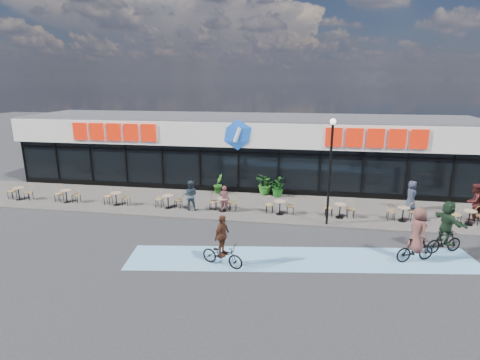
% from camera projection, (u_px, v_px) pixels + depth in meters
% --- Properties ---
extents(ground, '(120.00, 120.00, 0.00)m').
position_uv_depth(ground, '(213.00, 238.00, 17.20)').
color(ground, '#28282B').
rests_on(ground, ground).
extents(sidewalk, '(44.00, 5.00, 0.10)m').
position_uv_depth(sidewalk, '(231.00, 205.00, 21.48)').
color(sidewalk, '#5B5651').
rests_on(sidewalk, ground).
extents(bike_lane, '(14.17, 4.13, 0.01)m').
position_uv_depth(bike_lane, '(301.00, 259.00, 15.15)').
color(bike_lane, '#6EA6D0').
rests_on(bike_lane, ground).
extents(building, '(30.60, 6.57, 4.75)m').
position_uv_depth(building, '(245.00, 149.00, 26.06)').
color(building, black).
rests_on(building, ground).
extents(lamp_post, '(0.28, 0.28, 5.20)m').
position_uv_depth(lamp_post, '(330.00, 163.00, 17.75)').
color(lamp_post, black).
rests_on(lamp_post, sidewalk).
extents(bistro_set_0, '(1.54, 0.62, 0.90)m').
position_uv_depth(bistro_set_0, '(20.00, 192.00, 22.28)').
color(bistro_set_0, '#9D8665').
rests_on(bistro_set_0, sidewalk).
extents(bistro_set_1, '(1.54, 0.62, 0.90)m').
position_uv_depth(bistro_set_1, '(67.00, 194.00, 21.79)').
color(bistro_set_1, '#9D8665').
rests_on(bistro_set_1, sidewalk).
extents(bistro_set_2, '(1.54, 0.62, 0.90)m').
position_uv_depth(bistro_set_2, '(117.00, 197.00, 21.31)').
color(bistro_set_2, '#9D8665').
rests_on(bistro_set_2, sidewalk).
extents(bistro_set_3, '(1.54, 0.62, 0.90)m').
position_uv_depth(bistro_set_3, '(169.00, 200.00, 20.83)').
color(bistro_set_3, '#9D8665').
rests_on(bistro_set_3, sidewalk).
extents(bistro_set_4, '(1.54, 0.62, 0.90)m').
position_uv_depth(bistro_set_4, '(223.00, 203.00, 20.35)').
color(bistro_set_4, '#9D8665').
rests_on(bistro_set_4, sidewalk).
extents(bistro_set_5, '(1.54, 0.62, 0.90)m').
position_uv_depth(bistro_set_5, '(280.00, 206.00, 19.87)').
color(bistro_set_5, '#9D8665').
rests_on(bistro_set_5, sidewalk).
extents(bistro_set_6, '(1.54, 0.62, 0.90)m').
position_uv_depth(bistro_set_6, '(340.00, 209.00, 19.38)').
color(bistro_set_6, '#9D8665').
rests_on(bistro_set_6, sidewalk).
extents(bistro_set_7, '(1.54, 0.62, 0.90)m').
position_uv_depth(bistro_set_7, '(403.00, 212.00, 18.90)').
color(bistro_set_7, '#9D8665').
rests_on(bistro_set_7, sidewalk).
extents(bistro_set_8, '(1.54, 0.62, 0.90)m').
position_uv_depth(bistro_set_8, '(469.00, 215.00, 18.42)').
color(bistro_set_8, '#9D8665').
rests_on(bistro_set_8, sidewalk).
extents(potted_plant_left, '(0.63, 0.74, 1.21)m').
position_uv_depth(potted_plant_left, '(218.00, 184.00, 23.46)').
color(potted_plant_left, '#255B1A').
rests_on(potted_plant_left, sidewalk).
extents(potted_plant_mid, '(1.29, 1.34, 1.14)m').
position_uv_depth(potted_plant_mid, '(277.00, 187.00, 22.81)').
color(potted_plant_mid, '#185217').
rests_on(potted_plant_mid, sidewalk).
extents(potted_plant_right, '(1.59, 1.58, 1.34)m').
position_uv_depth(potted_plant_right, '(266.00, 184.00, 23.16)').
color(potted_plant_right, '#26691E').
rests_on(potted_plant_right, sidewalk).
extents(patron_left, '(0.56, 0.38, 1.47)m').
position_uv_depth(patron_left, '(224.00, 199.00, 20.10)').
color(patron_left, '#552B2E').
rests_on(patron_left, sidewalk).
extents(patron_right, '(0.83, 0.65, 1.67)m').
position_uv_depth(patron_right, '(190.00, 195.00, 20.39)').
color(patron_right, '#293640').
rests_on(patron_right, sidewalk).
extents(pedestrian_b, '(0.68, 0.89, 1.64)m').
position_uv_depth(pedestrian_b, '(411.00, 195.00, 20.40)').
color(pedestrian_b, '#272C3D').
rests_on(pedestrian_b, sidewalk).
extents(pedestrian_c, '(1.17, 1.13, 1.91)m').
position_uv_depth(pedestrian_c, '(474.00, 202.00, 18.92)').
color(pedestrian_c, '#411817').
rests_on(pedestrian_c, sidewalk).
extents(cyclist_a, '(1.72, 1.07, 2.27)m').
position_uv_depth(cyclist_a, '(417.00, 239.00, 14.72)').
color(cyclist_a, black).
rests_on(cyclist_a, ground).
extents(cyclist_b, '(1.69, 1.78, 2.28)m').
position_uv_depth(cyclist_b, '(446.00, 228.00, 15.43)').
color(cyclist_b, black).
rests_on(cyclist_b, ground).
extents(cyclist_c, '(1.88, 1.15, 2.09)m').
position_uv_depth(cyclist_c, '(222.00, 247.00, 14.41)').
color(cyclist_c, black).
rests_on(cyclist_c, ground).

